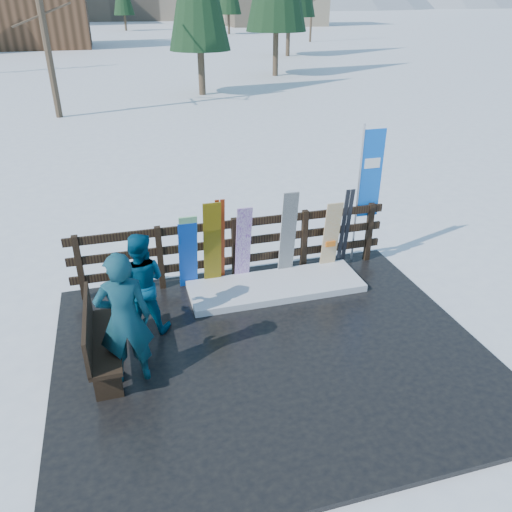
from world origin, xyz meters
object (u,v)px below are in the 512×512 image
object	(u,v)px
snowboard_1	(189,253)
bench	(99,338)
snowboard_4	(288,235)
snowboard_3	(243,245)
snowboard_0	(188,256)
person_back	(141,284)
snowboard_5	(331,237)
snowboard_2	(212,245)
person_front	(124,319)
rental_flag	(368,179)

from	to	relation	value
snowboard_1	bench	bearing A→B (deg)	-130.32
bench	snowboard_4	xyz separation A→B (m)	(3.22, 1.74, 0.31)
snowboard_3	snowboard_0	bearing A→B (deg)	180.00
snowboard_4	person_back	world-z (taller)	snowboard_4
snowboard_0	snowboard_1	xyz separation A→B (m)	(0.01, -0.00, 0.06)
snowboard_4	snowboard_5	size ratio (longest dim) A/B	1.20
bench	snowboard_1	bearing A→B (deg)	49.68
snowboard_5	person_back	world-z (taller)	person_back
bench	snowboard_0	bearing A→B (deg)	49.92
snowboard_2	snowboard_4	xyz separation A→B (m)	(1.34, -0.00, 0.02)
snowboard_0	person_front	world-z (taller)	person_front
snowboard_0	snowboard_2	world-z (taller)	snowboard_2
snowboard_2	snowboard_5	bearing A→B (deg)	-0.00
rental_flag	snowboard_1	bearing A→B (deg)	-175.36
snowboard_4	person_back	size ratio (longest dim) A/B	1.05
snowboard_2	snowboard_5	size ratio (longest dim) A/B	1.18
snowboard_1	rental_flag	bearing A→B (deg)	4.64
snowboard_4	bench	bearing A→B (deg)	-151.64
bench	person_back	world-z (taller)	person_back
bench	rental_flag	distance (m)	5.31
bench	snowboard_1	size ratio (longest dim) A/B	1.00
snowboard_0	rental_flag	world-z (taller)	rental_flag
snowboard_0	snowboard_3	xyz separation A→B (m)	(0.95, -0.00, 0.07)
snowboard_3	person_back	bearing A→B (deg)	-152.38
bench	rental_flag	bearing A→B (deg)	22.71
snowboard_3	rental_flag	size ratio (longest dim) A/B	0.58
person_front	bench	bearing A→B (deg)	-37.18
bench	snowboard_3	distance (m)	2.98
snowboard_3	bench	bearing A→B (deg)	-144.26
bench	snowboard_4	bearing A→B (deg)	28.36
snowboard_0	person_back	bearing A→B (deg)	-131.69
snowboard_3	rental_flag	distance (m)	2.55
rental_flag	person_front	xyz separation A→B (m)	(-4.43, -2.29, -0.68)
snowboard_1	rental_flag	world-z (taller)	rental_flag
snowboard_1	rental_flag	distance (m)	3.45
snowboard_5	person_front	bearing A→B (deg)	-151.15
person_back	bench	bearing A→B (deg)	65.59
bench	snowboard_4	world-z (taller)	snowboard_4
snowboard_0	snowboard_4	distance (m)	1.76
snowboard_2	snowboard_3	xyz separation A→B (m)	(0.54, -0.00, -0.07)
snowboard_1	snowboard_3	size ratio (longest dim) A/B	1.00
snowboard_0	rental_flag	xyz separation A→B (m)	(3.34, 0.27, 0.94)
snowboard_3	snowboard_2	bearing A→B (deg)	180.00
rental_flag	person_front	size ratio (longest dim) A/B	1.40
person_front	rental_flag	bearing A→B (deg)	-151.98
snowboard_2	person_front	distance (m)	2.53
snowboard_1	snowboard_4	bearing A→B (deg)	-0.00
snowboard_0	person_back	size ratio (longest dim) A/B	0.87
person_back	rental_flag	bearing A→B (deg)	-150.20
bench	rental_flag	size ratio (longest dim) A/B	0.58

